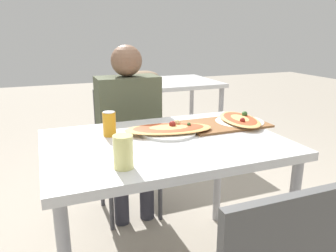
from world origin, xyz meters
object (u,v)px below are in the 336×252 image
object	(u,v)px
soda_can	(109,124)
drink_glass	(123,152)
pizza_main	(169,129)
person_seated	(129,122)
chair_far_seated	(126,146)
dining_table	(165,156)
pizza_second	(240,120)

from	to	relation	value
soda_can	drink_glass	xyz separation A→B (m)	(-0.03, -0.42, 0.00)
pizza_main	drink_glass	size ratio (longest dim) A/B	3.67
person_seated	soda_can	world-z (taller)	person_seated
chair_far_seated	pizza_main	size ratio (longest dim) A/B	1.82
person_seated	pizza_main	xyz separation A→B (m)	(0.08, -0.53, 0.09)
dining_table	soda_can	world-z (taller)	soda_can
chair_far_seated	soda_can	distance (m)	0.70
person_seated	pizza_second	xyz separation A→B (m)	(0.52, -0.50, 0.09)
pizza_main	soda_can	bearing A→B (deg)	166.78
drink_glass	dining_table	bearing A→B (deg)	43.96
soda_can	person_seated	bearing A→B (deg)	64.45
soda_can	drink_glass	size ratio (longest dim) A/B	0.94
drink_glass	pizza_second	xyz separation A→B (m)	(0.78, 0.38, -0.05)
pizza_main	pizza_second	xyz separation A→B (m)	(0.45, 0.02, -0.00)
soda_can	dining_table	bearing A→B (deg)	-35.12
pizza_main	pizza_second	bearing A→B (deg)	3.14
pizza_main	drink_glass	world-z (taller)	drink_glass
chair_far_seated	pizza_second	xyz separation A→B (m)	(0.52, -0.62, 0.29)
soda_can	pizza_second	bearing A→B (deg)	-3.45
chair_far_seated	pizza_main	distance (m)	0.71
dining_table	drink_glass	bearing A→B (deg)	-136.04
person_seated	soda_can	size ratio (longest dim) A/B	9.56
dining_table	person_seated	distance (m)	0.62
drink_glass	pizza_second	size ratio (longest dim) A/B	0.33
drink_glass	pizza_second	bearing A→B (deg)	25.99
chair_far_seated	soda_can	xyz separation A→B (m)	(-0.22, -0.57, 0.34)
soda_can	drink_glass	distance (m)	0.42
pizza_second	dining_table	bearing A→B (deg)	-166.71
dining_table	pizza_main	xyz separation A→B (m)	(0.06, 0.10, 0.10)
person_seated	pizza_main	distance (m)	0.54
drink_glass	soda_can	bearing A→B (deg)	85.49
chair_far_seated	pizza_second	distance (m)	0.86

